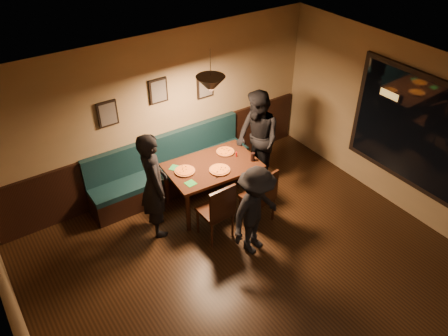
# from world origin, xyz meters

# --- Properties ---
(floor) EXTENTS (7.00, 7.00, 0.00)m
(floor) POSITION_xyz_m (0.00, 0.00, 0.00)
(floor) COLOR black
(floor) RESTS_ON ground
(ceiling) EXTENTS (7.00, 7.00, 0.00)m
(ceiling) POSITION_xyz_m (0.00, 0.00, 2.80)
(ceiling) COLOR silver
(ceiling) RESTS_ON ground
(wall_back) EXTENTS (6.00, 0.00, 6.00)m
(wall_back) POSITION_xyz_m (0.00, 3.50, 1.40)
(wall_back) COLOR #8C704F
(wall_back) RESTS_ON ground
(wainscot) EXTENTS (5.88, 0.06, 1.00)m
(wainscot) POSITION_xyz_m (0.00, 3.47, 0.50)
(wainscot) COLOR black
(wainscot) RESTS_ON ground
(booth_bench) EXTENTS (3.00, 0.60, 1.00)m
(booth_bench) POSITION_xyz_m (0.00, 3.20, 0.50)
(booth_bench) COLOR #0F232D
(booth_bench) RESTS_ON ground
(window_frame) EXTENTS (0.06, 2.56, 1.86)m
(window_frame) POSITION_xyz_m (2.96, 0.50, 1.50)
(window_frame) COLOR black
(window_frame) RESTS_ON wall_right
(window_glass) EXTENTS (0.00, 2.40, 2.40)m
(window_glass) POSITION_xyz_m (2.93, 0.50, 1.50)
(window_glass) COLOR black
(window_glass) RESTS_ON wall_right
(picture_left) EXTENTS (0.32, 0.04, 0.42)m
(picture_left) POSITION_xyz_m (-0.90, 3.47, 1.70)
(picture_left) COLOR black
(picture_left) RESTS_ON wall_back
(picture_center) EXTENTS (0.32, 0.04, 0.42)m
(picture_center) POSITION_xyz_m (0.00, 3.47, 1.85)
(picture_center) COLOR black
(picture_center) RESTS_ON wall_back
(picture_right) EXTENTS (0.32, 0.04, 0.42)m
(picture_right) POSITION_xyz_m (0.90, 3.47, 1.70)
(picture_right) COLOR black
(picture_right) RESTS_ON wall_back
(pendant_lamp) EXTENTS (0.44, 0.44, 0.25)m
(pendant_lamp) POSITION_xyz_m (0.38, 2.46, 2.25)
(pendant_lamp) COLOR black
(pendant_lamp) RESTS_ON ceiling
(dining_table) EXTENTS (1.56, 1.06, 0.81)m
(dining_table) POSITION_xyz_m (0.38, 2.46, 0.40)
(dining_table) COLOR black
(dining_table) RESTS_ON floor
(chair_near_left) EXTENTS (0.48, 0.48, 1.04)m
(chair_near_left) POSITION_xyz_m (-0.02, 1.77, 0.52)
(chair_near_left) COLOR black
(chair_near_left) RESTS_ON floor
(chair_near_right) EXTENTS (0.51, 0.51, 1.01)m
(chair_near_right) POSITION_xyz_m (0.75, 1.69, 0.51)
(chair_near_right) COLOR black
(chair_near_right) RESTS_ON floor
(diner_left) EXTENTS (0.56, 0.73, 1.79)m
(diner_left) POSITION_xyz_m (-0.72, 2.40, 0.90)
(diner_left) COLOR black
(diner_left) RESTS_ON floor
(diner_right) EXTENTS (0.76, 0.94, 1.80)m
(diner_right) POSITION_xyz_m (1.39, 2.56, 0.90)
(diner_right) COLOR black
(diner_right) RESTS_ON floor
(diner_front) EXTENTS (1.08, 0.80, 1.49)m
(diner_front) POSITION_xyz_m (0.31, 1.18, 0.75)
(diner_front) COLOR black
(diner_front) RESTS_ON floor
(pizza_a) EXTENTS (0.37, 0.37, 0.04)m
(pizza_a) POSITION_xyz_m (-0.10, 2.54, 0.83)
(pizza_a) COLOR gold
(pizza_a) RESTS_ON dining_table
(pizza_b) EXTENTS (0.40, 0.40, 0.04)m
(pizza_b) POSITION_xyz_m (0.39, 2.25, 0.83)
(pizza_b) COLOR orange
(pizza_b) RESTS_ON dining_table
(pizza_c) EXTENTS (0.39, 0.39, 0.04)m
(pizza_c) POSITION_xyz_m (0.77, 2.65, 0.83)
(pizza_c) COLOR orange
(pizza_c) RESTS_ON dining_table
(soda_glass) EXTENTS (0.09, 0.09, 0.15)m
(soda_glass) POSITION_xyz_m (1.01, 2.19, 0.88)
(soda_glass) COLOR black
(soda_glass) RESTS_ON dining_table
(tabasco_bottle) EXTENTS (0.03, 0.03, 0.11)m
(tabasco_bottle) POSITION_xyz_m (0.86, 2.44, 0.86)
(tabasco_bottle) COLOR #A90905
(tabasco_bottle) RESTS_ON dining_table
(napkin_a) EXTENTS (0.22, 0.22, 0.01)m
(napkin_a) POSITION_xyz_m (-0.18, 2.73, 0.81)
(napkin_a) COLOR #207939
(napkin_a) RESTS_ON dining_table
(napkin_b) EXTENTS (0.17, 0.17, 0.01)m
(napkin_b) POSITION_xyz_m (-0.18, 2.22, 0.81)
(napkin_b) COLOR #217D2B
(napkin_b) RESTS_ON dining_table
(cutlery_set) EXTENTS (0.18, 0.04, 0.00)m
(cutlery_set) POSITION_xyz_m (0.35, 2.12, 0.81)
(cutlery_set) COLOR silver
(cutlery_set) RESTS_ON dining_table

